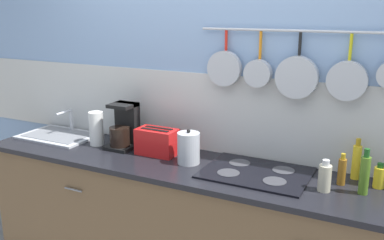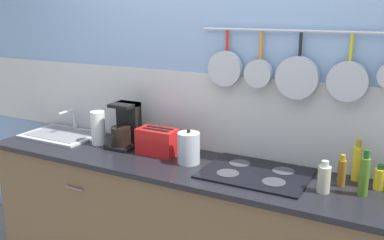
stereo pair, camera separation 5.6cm
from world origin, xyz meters
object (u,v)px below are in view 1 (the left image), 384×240
Objects in this scene: coffee_maker at (124,129)px; bottle_sesame_oil at (365,174)px; toaster at (157,142)px; bottle_hot_sauce at (356,161)px; kettle at (189,148)px; bottle_dish_soap at (379,177)px; bottle_vinegar at (325,177)px; bottle_olive_oil at (342,171)px; paper_towel_roll at (96,129)px.

bottle_sesame_oil is (1.59, -0.08, -0.02)m from coffee_maker.
bottle_hot_sauce is at bearing 7.06° from toaster.
bottle_hot_sauce is at bearing 4.60° from coffee_maker.
kettle is 1.11m from bottle_dish_soap.
bottle_sesame_oil is at bearing -118.53° from bottle_dish_soap.
bottle_dish_soap is (1.66, 0.05, -0.07)m from coffee_maker.
bottle_dish_soap is at bearing -30.03° from bottle_hot_sauce.
kettle is 0.85m from bottle_vinegar.
bottle_hot_sauce is (0.13, 0.26, 0.03)m from bottle_vinegar.
bottle_hot_sauce is at bearing 63.27° from bottle_vinegar.
coffee_maker is 1.47m from bottle_olive_oil.
bottle_olive_oil reaches higher than bottle_vinegar.
bottle_vinegar is 0.20m from bottle_sesame_oil.
paper_towel_roll is at bearing -165.36° from coffee_maker.
paper_towel_roll is at bearing -178.23° from bottle_olive_oil.
paper_towel_roll is 1.00× the size of bottle_hot_sauce.
bottle_dish_soap is at bearing 61.47° from bottle_sesame_oil.
toaster is 1.28× the size of kettle.
bottle_dish_soap is at bearing 14.48° from bottle_olive_oil.
bottle_sesame_oil reaches higher than toaster.
bottle_dish_soap is (1.10, 0.13, -0.04)m from kettle.
toaster is at bearing -178.59° from bottle_olive_oil.
paper_towel_roll is 1.74m from bottle_hot_sauce.
paper_towel_roll reaches higher than bottle_dish_soap.
toaster is 0.27m from kettle.
paper_towel_roll is 1.08× the size of kettle.
paper_towel_roll is 1.33× the size of bottle_olive_oil.
toaster is (0.29, -0.03, -0.04)m from coffee_maker.
toaster is at bearing 168.33° from kettle.
bottle_vinegar is 0.70× the size of bottle_sesame_oil.
bottle_hot_sauce is 0.21m from bottle_sesame_oil.
kettle is 0.89× the size of bottle_sesame_oil.
bottle_dish_soap is at bearing 3.10° from paper_towel_roll.
bottle_vinegar is 0.32m from bottle_dish_soap.
bottle_vinegar is at bearing -3.19° from kettle.
bottle_dish_soap is (0.26, 0.18, -0.02)m from bottle_vinegar.
paper_towel_roll is at bearing -176.90° from bottle_dish_soap.
bottle_olive_oil is 0.14m from bottle_hot_sauce.
bottle_olive_oil is at bearing -115.56° from bottle_hot_sauce.
bottle_vinegar is (1.60, -0.08, -0.04)m from paper_towel_roll.
paper_towel_roll is 1.37× the size of bottle_vinegar.
bottle_olive_oil is (1.18, 0.03, -0.01)m from toaster.
bottle_sesame_oil is at bearing 0.45° from kettle.
kettle is (0.55, -0.09, -0.03)m from coffee_maker.
bottle_dish_soap is (1.86, 0.10, -0.06)m from paper_towel_roll.
coffee_maker reaches higher than paper_towel_roll.
kettle is at bearing -2.44° from paper_towel_roll.
bottle_sesame_oil is (1.30, -0.05, 0.02)m from toaster.
bottle_olive_oil is 0.72× the size of bottle_sesame_oil.
coffee_maker reaches higher than bottle_dish_soap.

